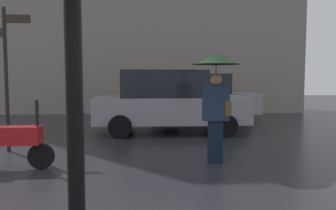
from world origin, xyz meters
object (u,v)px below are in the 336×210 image
(parked_scooter, at_px, (9,138))
(parked_car_right, at_px, (201,97))
(pedestrian_with_umbrella, at_px, (216,82))
(street_signpost, at_px, (6,65))
(parked_car_left, at_px, (169,101))

(parked_scooter, height_order, parked_car_right, parked_car_right)
(parked_scooter, xyz_separation_m, parked_car_right, (4.54, 6.79, 0.36))
(pedestrian_with_umbrella, distance_m, parked_car_right, 6.61)
(pedestrian_with_umbrella, xyz_separation_m, parked_car_right, (0.79, 6.53, -0.64))
(parked_car_right, distance_m, street_signpost, 7.47)
(pedestrian_with_umbrella, relative_size, parked_car_right, 0.51)
(parked_car_left, height_order, street_signpost, street_signpost)
(pedestrian_with_umbrella, xyz_separation_m, parked_scooter, (-3.75, -0.26, -1.00))
(parked_scooter, relative_size, parked_car_left, 0.32)
(parked_car_right, bearing_deg, pedestrian_with_umbrella, -111.65)
(pedestrian_with_umbrella, height_order, parked_car_right, pedestrian_with_umbrella)
(parked_car_left, relative_size, parked_car_right, 1.08)
(parked_car_right, height_order, street_signpost, street_signpost)
(parked_car_left, distance_m, street_signpost, 4.50)
(pedestrian_with_umbrella, height_order, parked_car_left, pedestrian_with_umbrella)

